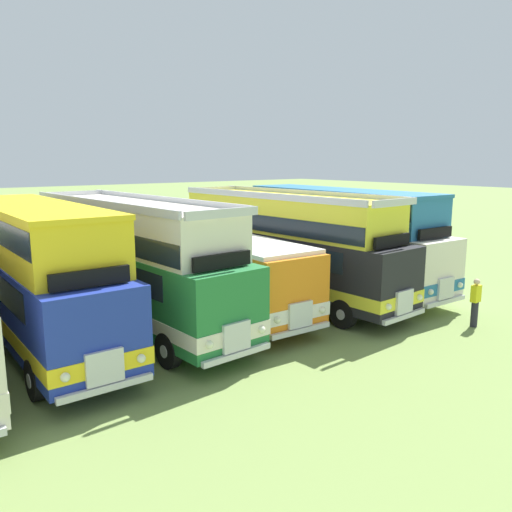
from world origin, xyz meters
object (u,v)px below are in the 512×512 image
at_px(bus_seventh_in_row, 340,234).
at_px(marshal_person, 475,302).
at_px(bus_fifth_in_row, 216,267).
at_px(bus_sixth_in_row, 285,243).
at_px(bus_third_in_row, 37,270).
at_px(bus_fourth_in_row, 132,260).

relative_size(bus_seventh_in_row, marshal_person, 6.43).
bearing_deg(marshal_person, bus_fifth_in_row, 130.31).
bearing_deg(bus_sixth_in_row, bus_seventh_in_row, -0.64).
bearing_deg(bus_seventh_in_row, bus_third_in_row, 178.43).
bearing_deg(bus_sixth_in_row, marshal_person, -67.66).
bearing_deg(bus_fifth_in_row, bus_sixth_in_row, -4.58).
height_order(bus_fourth_in_row, bus_seventh_in_row, bus_fourth_in_row).
relative_size(bus_third_in_row, marshal_person, 6.09).
bearing_deg(bus_third_in_row, bus_seventh_in_row, -1.57).
bearing_deg(marshal_person, bus_third_in_row, 150.12).
xyz_separation_m(bus_fourth_in_row, marshal_person, (9.36, -7.55, -1.48)).
bearing_deg(bus_third_in_row, marshal_person, -29.88).
bearing_deg(bus_sixth_in_row, bus_fifth_in_row, 175.42).
bearing_deg(bus_seventh_in_row, bus_sixth_in_row, 179.36).
relative_size(bus_fourth_in_row, marshal_person, 6.71).
height_order(bus_third_in_row, bus_sixth_in_row, bus_sixth_in_row).
height_order(bus_third_in_row, bus_seventh_in_row, same).
relative_size(bus_third_in_row, bus_sixth_in_row, 0.91).
bearing_deg(marshal_person, bus_fourth_in_row, 141.10).
distance_m(bus_fifth_in_row, bus_sixth_in_row, 3.32).
bearing_deg(bus_fifth_in_row, marshal_person, -49.69).
height_order(bus_fifth_in_row, bus_seventh_in_row, bus_seventh_in_row).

